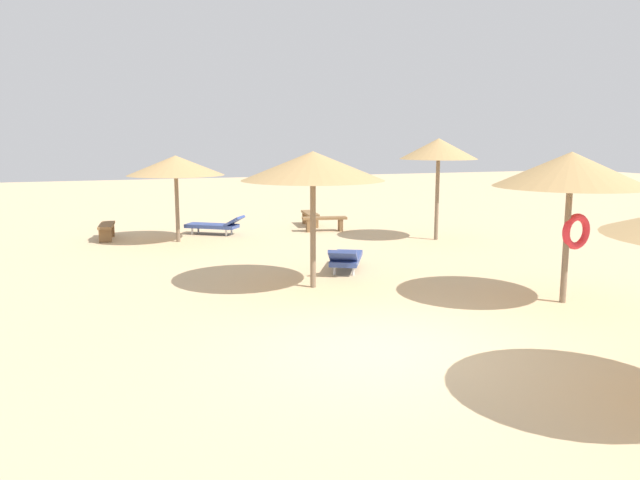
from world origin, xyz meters
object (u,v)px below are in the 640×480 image
object	(u,v)px
bench_0	(324,221)
bench_1	(310,216)
parasol_3	(176,166)
parasol_6	(571,171)
parasol_2	(313,166)
lounger_2	(346,258)
parasol_5	(439,149)
lounger_3	(216,225)
bench_2	(107,229)

from	to	relation	value
bench_0	bench_1	distance (m)	1.40
parasol_3	parasol_6	xyz separation A→B (m)	(6.16, -9.68, 0.24)
parasol_3	bench_1	bearing A→B (deg)	21.30
bench_0	parasol_6	bearing A→B (deg)	-83.10
parasol_2	bench_1	bearing A→B (deg)	71.77
lounger_2	bench_1	bearing A→B (deg)	77.78
parasol_5	parasol_2	bearing A→B (deg)	-140.59
parasol_6	bench_1	world-z (taller)	parasol_6
lounger_3	bench_1	world-z (taller)	lounger_3
bench_0	bench_2	world-z (taller)	same
parasol_2	parasol_6	xyz separation A→B (m)	(4.17, -2.78, -0.02)
lounger_2	lounger_3	xyz separation A→B (m)	(-1.93, 6.62, -0.00)
parasol_6	bench_2	world-z (taller)	parasol_6
parasol_6	bench_1	xyz separation A→B (m)	(-1.27, 11.58, -2.20)
bench_0	parasol_5	bearing A→B (deg)	-45.92
bench_1	bench_2	size ratio (longest dim) A/B	1.00
parasol_2	lounger_2	xyz separation A→B (m)	(1.27, 1.30, -2.26)
parasol_2	lounger_3	distance (m)	8.26
parasol_3	bench_1	xyz separation A→B (m)	(4.89, 1.91, -1.96)
parasol_5	bench_2	distance (m)	10.54
lounger_2	bench_1	world-z (taller)	lounger_2
parasol_2	bench_1	size ratio (longest dim) A/B	1.94
parasol_5	lounger_3	distance (m)	7.51
lounger_3	bench_1	size ratio (longest dim) A/B	1.25
parasol_2	parasol_3	bearing A→B (deg)	106.08
parasol_2	lounger_2	distance (m)	2.90
parasol_2	bench_2	world-z (taller)	parasol_2
lounger_3	bench_1	xyz separation A→B (m)	(3.55, 0.89, 0.04)
parasol_5	lounger_3	xyz separation A→B (m)	(-6.28, 3.29, -2.48)
parasol_3	lounger_3	size ratio (longest dim) A/B	1.50
parasol_6	bench_0	xyz separation A→B (m)	(-1.23, 10.18, -2.20)
lounger_2	bench_0	bearing A→B (deg)	74.74
parasol_3	bench_2	xyz separation A→B (m)	(-2.04, 1.16, -1.96)
parasol_2	parasol_3	xyz separation A→B (m)	(-1.99, 6.90, -0.26)
lounger_2	lounger_3	world-z (taller)	lounger_2
bench_0	parasol_2	bearing A→B (deg)	-111.66
parasol_2	bench_2	size ratio (longest dim) A/B	1.95
lounger_3	bench_0	xyz separation A→B (m)	(3.59, -0.52, 0.04)
lounger_3	bench_2	size ratio (longest dim) A/B	1.26
lounger_2	lounger_3	bearing A→B (deg)	106.25
lounger_2	bench_0	world-z (taller)	lounger_2
parasol_3	lounger_2	distance (m)	6.78
parasol_3	parasol_6	size ratio (longest dim) A/B	1.00
parasol_2	bench_2	xyz separation A→B (m)	(-4.03, 8.05, -2.22)
parasol_5	bench_2	xyz separation A→B (m)	(-9.66, 3.43, -2.44)
parasol_2	bench_0	bearing A→B (deg)	68.34
lounger_3	bench_2	xyz separation A→B (m)	(-3.38, 0.14, 0.04)
lounger_3	parasol_3	bearing A→B (deg)	-142.66
parasol_2	bench_0	distance (m)	8.27
lounger_2	bench_2	world-z (taller)	lounger_2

